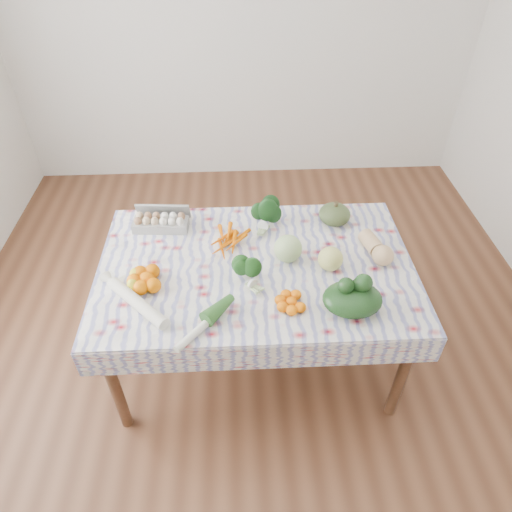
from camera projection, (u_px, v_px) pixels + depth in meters
ground at (256, 353)px, 2.90m from camera, size 4.50×4.50×0.00m
wall_back at (242, 19)px, 3.68m from camera, size 4.00×0.04×2.80m
dining_table at (256, 276)px, 2.46m from camera, size 1.60×1.00×0.75m
tablecloth at (256, 265)px, 2.41m from camera, size 1.66×1.06×0.01m
egg_carton at (161, 223)px, 2.61m from camera, size 0.32×0.15×0.08m
carrot_bunch at (230, 242)px, 2.51m from camera, size 0.27×0.26×0.04m
kale_bunch at (265, 216)px, 2.60m from camera, size 0.20×0.19×0.15m
kabocha_squash at (335, 214)px, 2.64m from camera, size 0.23×0.23×0.12m
cabbage at (288, 249)px, 2.38m from camera, size 0.17×0.17×0.15m
butternut_squash at (377, 247)px, 2.42m from camera, size 0.17×0.27×0.11m
orange_cluster at (147, 279)px, 2.26m from camera, size 0.28×0.28×0.08m
broccoli at (247, 277)px, 2.26m from camera, size 0.19×0.19×0.10m
mandarin_cluster at (291, 301)px, 2.16m from camera, size 0.21×0.21×0.06m
grapefruit at (330, 259)px, 2.34m from camera, size 0.17×0.17×0.13m
spinach_bag at (352, 299)px, 2.13m from camera, size 0.29×0.23×0.12m
daikon at (137, 302)px, 2.15m from camera, size 0.34×0.35×0.06m
leek at (205, 324)px, 2.07m from camera, size 0.27×0.30×0.04m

